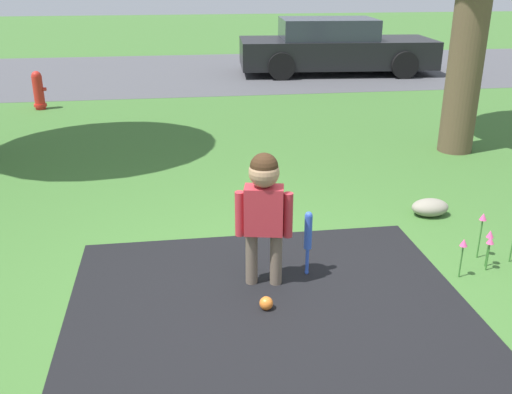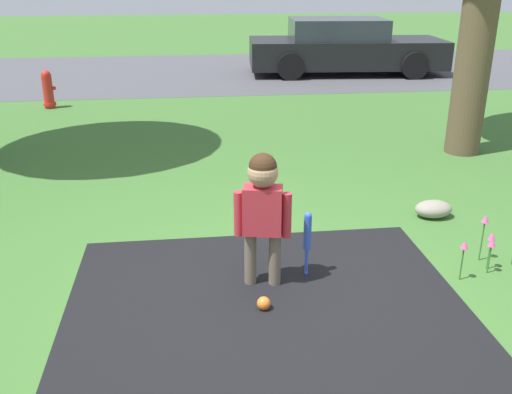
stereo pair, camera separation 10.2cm
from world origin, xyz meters
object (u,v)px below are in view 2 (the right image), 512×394
at_px(sports_ball, 264,303).
at_px(parked_car, 344,48).
at_px(child, 263,202).
at_px(baseball_bat, 307,235).
at_px(fire_hydrant, 48,90).

height_order(sports_ball, parked_car, parked_car).
xyz_separation_m(child, baseball_bat, (0.37, 0.09, -0.34)).
relative_size(sports_ball, parked_car, 0.02).
bearing_deg(child, fire_hydrant, 126.31).
bearing_deg(sports_ball, child, 83.99).
relative_size(child, fire_hydrant, 1.59).
bearing_deg(sports_ball, baseball_bat, 48.63).
height_order(child, sports_ball, child).
bearing_deg(fire_hydrant, parked_car, 25.95).
bearing_deg(fire_hydrant, baseball_bat, -62.83).
bearing_deg(child, sports_ball, -83.93).
relative_size(child, baseball_bat, 1.95).
bearing_deg(sports_ball, parked_car, 71.85).
height_order(child, parked_car, parked_car).
distance_m(child, sports_ball, 0.74).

